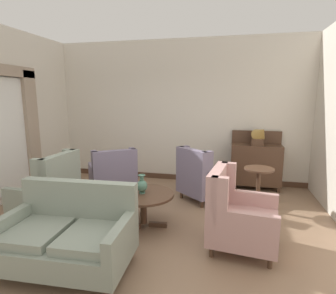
{
  "coord_description": "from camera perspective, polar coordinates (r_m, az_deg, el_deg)",
  "views": [
    {
      "loc": [
        1.19,
        -3.43,
        1.97
      ],
      "look_at": [
        0.17,
        0.99,
        1.13
      ],
      "focal_mm": 29.33,
      "sensor_mm": 36.0,
      "label": 1
    }
  ],
  "objects": [
    {
      "name": "coffee_table",
      "position": [
        4.25,
        -5.11,
        -10.71
      ],
      "size": [
        0.93,
        0.93,
        0.52
      ],
      "color": "#4C3323",
      "rests_on": "ground"
    },
    {
      "name": "porcelain_vase",
      "position": [
        4.19,
        -5.44,
        -7.96
      ],
      "size": [
        0.16,
        0.16,
        0.29
      ],
      "color": "#4C7A66",
      "rests_on": "coffee_table"
    },
    {
      "name": "armchair_far_left",
      "position": [
        4.74,
        -23.31,
        -8.92
      ],
      "size": [
        0.81,
        0.85,
        1.12
      ],
      "rotation": [
        0.0,
        0.0,
        4.69
      ],
      "color": "gray",
      "rests_on": "ground"
    },
    {
      "name": "armchair_back_corner",
      "position": [
        5.32,
        7.01,
        -6.34
      ],
      "size": [
        1.11,
        1.11,
        1.02
      ],
      "rotation": [
        0.0,
        0.0,
        2.42
      ],
      "color": "slate",
      "rests_on": "ground"
    },
    {
      "name": "wall_back",
      "position": [
        6.43,
        2.29,
        7.33
      ],
      "size": [
        5.99,
        0.08,
        3.24
      ],
      "primitive_type": "cube",
      "color": "silver",
      "rests_on": "ground"
    },
    {
      "name": "gramophone",
      "position": [
        6.0,
        18.58,
        2.42
      ],
      "size": [
        0.44,
        0.49,
        0.48
      ],
      "color": "#4C3323",
      "rests_on": "sideboard"
    },
    {
      "name": "armchair_near_sideboard",
      "position": [
        3.79,
        14.21,
        -13.65
      ],
      "size": [
        0.94,
        0.94,
        1.05
      ],
      "rotation": [
        0.0,
        0.0,
        7.73
      ],
      "color": "tan",
      "rests_on": "ground"
    },
    {
      "name": "armchair_beside_settee",
      "position": [
        5.47,
        -11.35,
        -6.09
      ],
      "size": [
        1.13,
        1.13,
        1.0
      ],
      "rotation": [
        0.0,
        0.0,
        3.76
      ],
      "color": "slate",
      "rests_on": "ground"
    },
    {
      "name": "settee",
      "position": [
        3.5,
        -20.08,
        -16.93
      ],
      "size": [
        1.5,
        0.95,
        0.96
      ],
      "rotation": [
        0.0,
        0.0,
        0.05
      ],
      "color": "gray",
      "rests_on": "ground"
    },
    {
      "name": "sideboard",
      "position": [
        6.2,
        17.75,
        -3.34
      ],
      "size": [
        1.04,
        0.43,
        1.24
      ],
      "color": "#4C3323",
      "rests_on": "ground"
    },
    {
      "name": "side_table",
      "position": [
        5.11,
        18.25,
        -7.42
      ],
      "size": [
        0.51,
        0.51,
        0.75
      ],
      "color": "#4C3323",
      "rests_on": "ground"
    },
    {
      "name": "ground",
      "position": [
        4.13,
        -5.74,
        -18.06
      ],
      "size": [
        8.17,
        8.17,
        0.0
      ],
      "primitive_type": "plane",
      "color": "#896B51"
    },
    {
      "name": "wall_left",
      "position": [
        5.95,
        -30.88,
        5.63
      ],
      "size": [
        0.08,
        4.02,
        3.24
      ],
      "primitive_type": "cube",
      "color": "silver",
      "rests_on": "ground"
    },
    {
      "name": "baseboard_back",
      "position": [
        6.64,
        2.1,
        -6.26
      ],
      "size": [
        5.83,
        0.03,
        0.12
      ],
      "primitive_type": "cube",
      "color": "#4C3323",
      "rests_on": "ground"
    }
  ]
}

